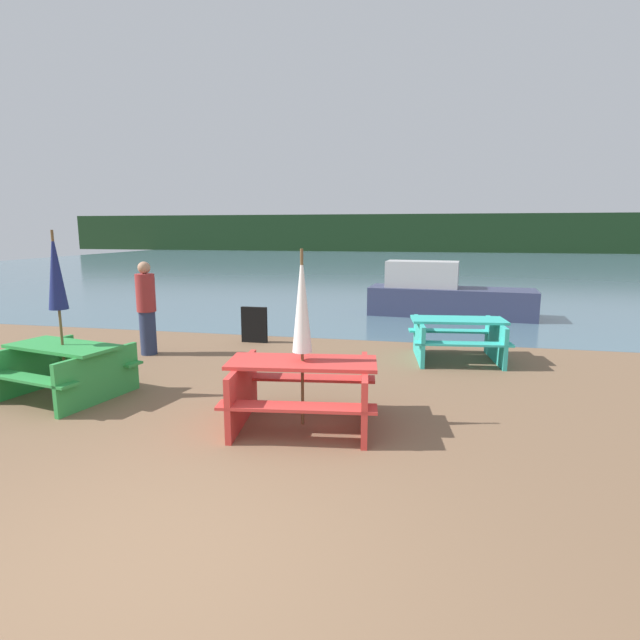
# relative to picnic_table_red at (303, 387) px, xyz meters

# --- Properties ---
(ground_plane) EXTENTS (60.00, 60.00, 0.00)m
(ground_plane) POSITION_rel_picnic_table_red_xyz_m (-0.42, -2.70, -0.47)
(ground_plane) COLOR brown
(water) EXTENTS (60.00, 50.00, 0.00)m
(water) POSITION_rel_picnic_table_red_xyz_m (-0.42, 29.80, -0.47)
(water) COLOR slate
(water) RESTS_ON ground_plane
(far_treeline) EXTENTS (80.00, 1.60, 4.00)m
(far_treeline) POSITION_rel_picnic_table_red_xyz_m (-0.42, 49.80, 1.53)
(far_treeline) COLOR #193319
(far_treeline) RESTS_ON water
(picnic_table_red) EXTENTS (1.92, 1.59, 0.79)m
(picnic_table_red) POSITION_rel_picnic_table_red_xyz_m (0.00, 0.00, 0.00)
(picnic_table_red) COLOR red
(picnic_table_red) RESTS_ON ground_plane
(picnic_table_green) EXTENTS (1.83, 1.68, 0.75)m
(picnic_table_green) POSITION_rel_picnic_table_red_xyz_m (-3.53, 0.32, -0.03)
(picnic_table_green) COLOR green
(picnic_table_green) RESTS_ON ground_plane
(picnic_table_teal) EXTENTS (1.78, 1.56, 0.76)m
(picnic_table_teal) POSITION_rel_picnic_table_red_xyz_m (2.00, 3.53, -0.02)
(picnic_table_teal) COLOR #33B7A8
(picnic_table_teal) RESTS_ON ground_plane
(umbrella_white) EXTENTS (0.23, 0.23, 2.11)m
(umbrella_white) POSITION_rel_picnic_table_red_xyz_m (0.00, 0.00, 1.02)
(umbrella_white) COLOR brown
(umbrella_white) RESTS_ON ground_plane
(umbrella_navy) EXTENTS (0.25, 0.25, 2.33)m
(umbrella_navy) POSITION_rel_picnic_table_red_xyz_m (-3.53, 0.32, 1.29)
(umbrella_navy) COLOR brown
(umbrella_navy) RESTS_ON ground_plane
(boat) EXTENTS (4.47, 1.63, 1.48)m
(boat) POSITION_rel_picnic_table_red_xyz_m (1.92, 8.37, 0.08)
(boat) COLOR #333856
(boat) RESTS_ON water
(person) EXTENTS (0.35, 0.35, 1.75)m
(person) POSITION_rel_picnic_table_red_xyz_m (-3.68, 2.76, 0.41)
(person) COLOR #283351
(person) RESTS_ON ground_plane
(signboard) EXTENTS (0.55, 0.08, 0.75)m
(signboard) POSITION_rel_picnic_table_red_xyz_m (-2.06, 4.14, -0.10)
(signboard) COLOR black
(signboard) RESTS_ON ground_plane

